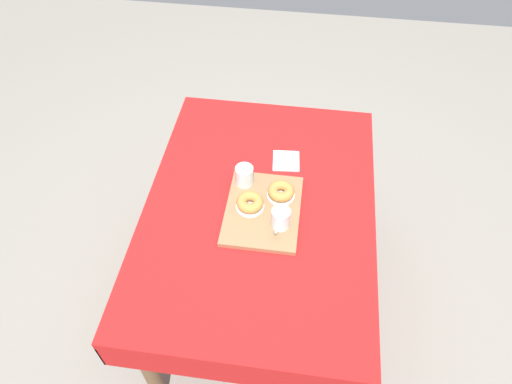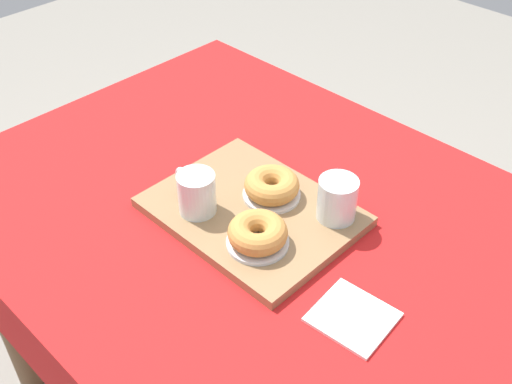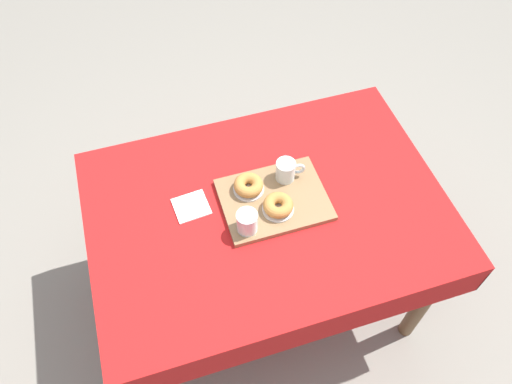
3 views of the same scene
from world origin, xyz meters
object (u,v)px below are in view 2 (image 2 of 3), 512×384
dining_table (268,253)px  donut_plate_right (272,195)px  sugar_donut_right (272,185)px  donut_plate_left (258,242)px  serving_tray (252,212)px  water_glass_near (337,201)px  paper_napkin (353,317)px  tea_mug_left (196,194)px  sugar_donut_left (258,232)px

dining_table → donut_plate_right: bearing=127.3°
sugar_donut_right → donut_plate_left: bearing=-57.2°
serving_tray → donut_plate_right: donut_plate_right is taller
water_glass_near → donut_plate_right: bearing=-161.8°
sugar_donut_right → paper_napkin: bearing=-21.8°
dining_table → serving_tray: 0.11m
sugar_donut_right → serving_tray: bearing=-92.8°
donut_plate_left → sugar_donut_right: size_ratio=1.05×
tea_mug_left → donut_plate_left: tea_mug_left is taller
serving_tray → paper_napkin: size_ratio=3.11×
donut_plate_left → donut_plate_right: size_ratio=1.00×
water_glass_near → paper_napkin: size_ratio=0.68×
serving_tray → donut_plate_left: bearing=-39.6°
dining_table → paper_napkin: paper_napkin is taller
water_glass_near → sugar_donut_left: water_glass_near is taller
serving_tray → dining_table: bearing=30.1°
sugar_donut_left → donut_plate_right: sugar_donut_left is taller
dining_table → sugar_donut_left: sugar_donut_left is taller
sugar_donut_right → paper_napkin: size_ratio=0.88×
donut_plate_left → sugar_donut_right: (-0.08, 0.12, 0.02)m
serving_tray → donut_plate_left: 0.10m
donut_plate_left → paper_napkin: 0.22m
donut_plate_left → tea_mug_left: bearing=-175.0°
water_glass_near → sugar_donut_left: (-0.05, -0.16, -0.01)m
donut_plate_right → sugar_donut_right: 0.02m
donut_plate_right → sugar_donut_left: bearing=-57.2°
serving_tray → tea_mug_left: tea_mug_left is taller
donut_plate_left → water_glass_near: bearing=71.6°
dining_table → sugar_donut_right: size_ratio=12.02×
paper_napkin → dining_table: bearing=162.8°
donut_plate_right → serving_tray: bearing=-92.8°
serving_tray → paper_napkin: 0.31m
serving_tray → water_glass_near: (0.13, 0.10, 0.05)m
dining_table → water_glass_near: 0.20m
water_glass_near → serving_tray: bearing=-144.1°
dining_table → sugar_donut_left: size_ratio=12.02×
sugar_donut_left → sugar_donut_right: size_ratio=1.00×
serving_tray → tea_mug_left: size_ratio=3.46×
tea_mug_left → water_glass_near: (0.20, 0.17, -0.00)m
serving_tray → water_glass_near: 0.17m
dining_table → donut_plate_left: 0.15m
donut_plate_left → dining_table: bearing=120.7°
water_glass_near → sugar_donut_right: 0.14m
donut_plate_right → paper_napkin: size_ratio=0.93×
water_glass_near → donut_plate_right: 0.14m
serving_tray → water_glass_near: size_ratio=4.56×
water_glass_near → sugar_donut_right: bearing=-161.8°
tea_mug_left → dining_table: bearing=42.9°
serving_tray → sugar_donut_left: 0.11m
tea_mug_left → sugar_donut_left: tea_mug_left is taller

